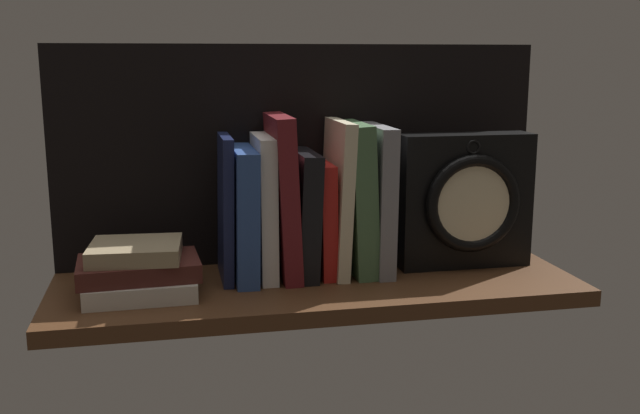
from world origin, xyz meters
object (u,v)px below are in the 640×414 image
(book_maroon_dawkins, at_px, (283,196))
(framed_clock, at_px, (465,201))
(book_green_romantic, at_px, (356,198))
(book_stack_side, at_px, (139,271))
(book_red_requiem, at_px, (322,218))
(book_gray_chess, at_px, (376,198))
(book_black_skeptic, at_px, (303,213))
(book_white_catcher, at_px, (264,207))
(book_cream_twain, at_px, (337,197))
(book_blue_modern, at_px, (243,214))
(book_navy_bierce, at_px, (225,208))

(book_maroon_dawkins, relative_size, framed_clock, 1.15)
(book_green_romantic, height_order, book_stack_side, book_green_romantic)
(book_maroon_dawkins, bearing_deg, framed_clock, -2.70)
(book_red_requiem, relative_size, book_gray_chess, 0.76)
(book_maroon_dawkins, relative_size, book_green_romantic, 1.06)
(book_maroon_dawkins, height_order, book_black_skeptic, book_maroon_dawkins)
(book_gray_chess, relative_size, book_stack_side, 1.32)
(book_white_catcher, xyz_separation_m, book_cream_twain, (0.12, 0.00, 0.01))
(book_black_skeptic, bearing_deg, book_blue_modern, 180.00)
(book_navy_bierce, bearing_deg, book_white_catcher, 0.00)
(book_stack_side, bearing_deg, book_red_requiem, 11.97)
(book_green_romantic, bearing_deg, book_navy_bierce, 180.00)
(book_red_requiem, bearing_deg, book_black_skeptic, 180.00)
(book_navy_bierce, bearing_deg, book_stack_side, -155.43)
(book_blue_modern, distance_m, book_black_skeptic, 0.10)
(book_navy_bierce, bearing_deg, book_blue_modern, 0.00)
(book_green_romantic, bearing_deg, book_red_requiem, 180.00)
(book_blue_modern, bearing_deg, book_black_skeptic, 0.00)
(book_maroon_dawkins, xyz_separation_m, book_red_requiem, (0.06, 0.00, -0.04))
(book_cream_twain, relative_size, book_stack_side, 1.37)
(book_red_requiem, bearing_deg, book_cream_twain, 0.00)
(book_cream_twain, distance_m, book_gray_chess, 0.07)
(book_maroon_dawkins, relative_size, book_red_requiem, 1.41)
(book_cream_twain, distance_m, book_stack_side, 0.33)
(framed_clock, bearing_deg, book_green_romantic, 175.54)
(book_black_skeptic, bearing_deg, framed_clock, -3.04)
(book_black_skeptic, relative_size, book_stack_side, 1.10)
(book_maroon_dawkins, height_order, book_red_requiem, book_maroon_dawkins)
(framed_clock, bearing_deg, book_navy_bierce, 177.92)
(book_blue_modern, xyz_separation_m, framed_clock, (0.37, -0.01, 0.01))
(book_blue_modern, bearing_deg, book_white_catcher, 0.00)
(book_black_skeptic, xyz_separation_m, framed_clock, (0.27, -0.01, 0.01))
(book_navy_bierce, height_order, book_red_requiem, book_navy_bierce)
(book_gray_chess, bearing_deg, book_white_catcher, 180.00)
(book_red_requiem, relative_size, framed_clock, 0.82)
(book_maroon_dawkins, height_order, book_cream_twain, book_maroon_dawkins)
(book_green_romantic, distance_m, book_gray_chess, 0.03)
(book_maroon_dawkins, bearing_deg, book_blue_modern, 180.00)
(book_gray_chess, bearing_deg, book_navy_bierce, 180.00)
(framed_clock, distance_m, book_stack_side, 0.54)
(book_navy_bierce, distance_m, book_stack_side, 0.17)
(book_navy_bierce, distance_m, book_blue_modern, 0.03)
(book_black_skeptic, height_order, book_gray_chess, book_gray_chess)
(book_blue_modern, relative_size, book_red_requiem, 1.14)
(book_navy_bierce, xyz_separation_m, book_green_romantic, (0.21, 0.00, 0.01))
(book_white_catcher, xyz_separation_m, book_black_skeptic, (0.06, 0.00, -0.01))
(book_cream_twain, xyz_separation_m, book_stack_side, (-0.32, -0.06, -0.09))
(book_maroon_dawkins, xyz_separation_m, book_stack_side, (-0.23, -0.06, -0.09))
(book_blue_modern, distance_m, book_maroon_dawkins, 0.07)
(book_blue_modern, relative_size, book_black_skeptic, 1.04)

